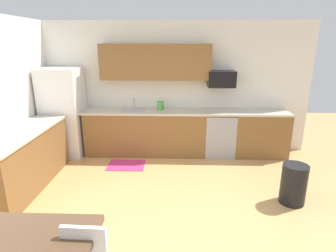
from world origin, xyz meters
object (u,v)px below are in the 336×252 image
(microwave, at_px, (221,79))
(trash_bin, at_px, (294,184))
(refrigerator, at_px, (64,112))
(oven_range, at_px, (219,133))
(kettle, at_px, (160,106))

(microwave, relative_size, trash_bin, 0.90)
(refrigerator, xyz_separation_m, oven_range, (3.20, 0.08, -0.45))
(microwave, xyz_separation_m, kettle, (-1.23, -0.05, -0.55))
(trash_bin, distance_m, kettle, 2.88)
(refrigerator, xyz_separation_m, trash_bin, (4.03, -1.76, -0.60))
(trash_bin, bearing_deg, kettle, 137.34)
(oven_range, relative_size, microwave, 1.69)
(refrigerator, height_order, trash_bin, refrigerator)
(refrigerator, xyz_separation_m, kettle, (1.98, 0.13, 0.12))
(refrigerator, bearing_deg, microwave, 3.22)
(microwave, distance_m, trash_bin, 2.46)
(refrigerator, distance_m, microwave, 3.28)
(microwave, height_order, trash_bin, microwave)
(oven_range, height_order, trash_bin, oven_range)
(oven_range, bearing_deg, trash_bin, -65.85)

